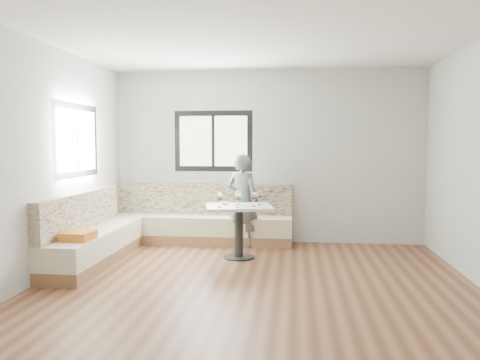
# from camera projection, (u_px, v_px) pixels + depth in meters

# --- Properties ---
(room) EXTENTS (5.01, 5.01, 2.81)m
(room) POSITION_uv_depth(u_px,v_px,m) (248.00, 161.00, 5.23)
(room) COLOR brown
(room) RESTS_ON ground
(banquette) EXTENTS (2.90, 2.80, 0.95)m
(banquette) POSITION_uv_depth(u_px,v_px,m) (159.00, 229.00, 7.02)
(banquette) COLOR #926443
(banquette) RESTS_ON ground
(table) EXTENTS (1.03, 0.87, 0.74)m
(table) POSITION_uv_depth(u_px,v_px,m) (239.00, 219.00, 6.56)
(table) COLOR black
(table) RESTS_ON ground
(person) EXTENTS (0.62, 0.53, 1.45)m
(person) POSITION_uv_depth(u_px,v_px,m) (243.00, 200.00, 7.27)
(person) COLOR #545C5C
(person) RESTS_ON ground
(olive_ramekin) EXTENTS (0.10, 0.10, 0.04)m
(olive_ramekin) POSITION_uv_depth(u_px,v_px,m) (225.00, 203.00, 6.65)
(olive_ramekin) COLOR white
(olive_ramekin) RESTS_ON table
(wine_glass_a) EXTENTS (0.09, 0.09, 0.20)m
(wine_glass_a) POSITION_uv_depth(u_px,v_px,m) (220.00, 197.00, 6.35)
(wine_glass_a) COLOR white
(wine_glass_a) RESTS_ON table
(wine_glass_b) EXTENTS (0.09, 0.09, 0.20)m
(wine_glass_b) POSITION_uv_depth(u_px,v_px,m) (238.00, 197.00, 6.33)
(wine_glass_b) COLOR white
(wine_glass_b) RESTS_ON table
(wine_glass_c) EXTENTS (0.09, 0.09, 0.20)m
(wine_glass_c) POSITION_uv_depth(u_px,v_px,m) (254.00, 196.00, 6.46)
(wine_glass_c) COLOR white
(wine_glass_c) RESTS_ON table
(wine_glass_d) EXTENTS (0.09, 0.09, 0.20)m
(wine_glass_d) POSITION_uv_depth(u_px,v_px,m) (238.00, 195.00, 6.65)
(wine_glass_d) COLOR white
(wine_glass_d) RESTS_ON table
(wine_glass_e) EXTENTS (0.09, 0.09, 0.20)m
(wine_glass_e) POSITION_uv_depth(u_px,v_px,m) (260.00, 195.00, 6.64)
(wine_glass_e) COLOR white
(wine_glass_e) RESTS_ON table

